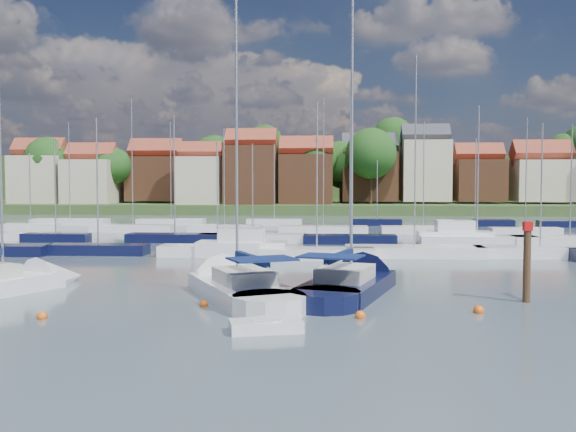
{
  "coord_description": "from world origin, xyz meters",
  "views": [
    {
      "loc": [
        1.76,
        -29.93,
        5.84
      ],
      "look_at": [
        -1.25,
        14.0,
        3.53
      ],
      "focal_mm": 40.0,
      "sensor_mm": 36.0,
      "label": 1
    }
  ],
  "objects": [
    {
      "name": "sailboat_left",
      "position": [
        -15.27,
        3.27,
        0.36
      ],
      "size": [
        7.07,
        10.98,
        14.68
      ],
      "rotation": [
        0.0,
        0.0,
        1.14
      ],
      "color": "white",
      "rests_on": "ground"
    },
    {
      "name": "buoy_e",
      "position": [
        4.03,
        6.67,
        0.0
      ],
      "size": [
        0.43,
        0.43,
        0.43
      ],
      "primitive_type": "sphere",
      "color": "#D85914",
      "rests_on": "ground"
    },
    {
      "name": "ground",
      "position": [
        0.0,
        40.0,
        0.0
      ],
      "size": [
        260.0,
        260.0,
        0.0
      ],
      "primitive_type": "plane",
      "color": "#43535B",
      "rests_on": "ground"
    },
    {
      "name": "buoy_c",
      "position": [
        -4.26,
        -0.3,
        0.0
      ],
      "size": [
        0.42,
        0.42,
        0.42
      ],
      "primitive_type": "sphere",
      "color": "#D85914",
      "rests_on": "ground"
    },
    {
      "name": "tender",
      "position": [
        -0.8,
        -5.29,
        0.23
      ],
      "size": [
        3.04,
        1.98,
        0.61
      ],
      "rotation": [
        0.0,
        0.0,
        0.26
      ],
      "color": "white",
      "rests_on": "ground"
    },
    {
      "name": "buoy_f",
      "position": [
        8.35,
        -0.98,
        0.0
      ],
      "size": [
        0.5,
        0.5,
        0.5
      ],
      "primitive_type": "sphere",
      "color": "#D85914",
      "rests_on": "ground"
    },
    {
      "name": "buoy_d",
      "position": [
        3.0,
        -2.5,
        0.0
      ],
      "size": [
        0.46,
        0.46,
        0.46
      ],
      "primitive_type": "sphere",
      "color": "#D85914",
      "rests_on": "ground"
    },
    {
      "name": "buoy_b",
      "position": [
        -10.62,
        -3.54,
        0.0
      ],
      "size": [
        0.46,
        0.46,
        0.46
      ],
      "primitive_type": "sphere",
      "color": "#D85914",
      "rests_on": "ground"
    },
    {
      "name": "timber_piling",
      "position": [
        11.24,
        1.75,
        0.94
      ],
      "size": [
        0.4,
        0.4,
        6.19
      ],
      "color": "#4C331E",
      "rests_on": "ground"
    },
    {
      "name": "sailboat_centre",
      "position": [
        -3.57,
        3.39,
        0.35
      ],
      "size": [
        8.76,
        13.08,
        17.45
      ],
      "rotation": [
        0.0,
        0.0,
        2.03
      ],
      "color": "white",
      "rests_on": "ground"
    },
    {
      "name": "far_shore_town",
      "position": [
        2.23,
        132.67,
        4.61
      ],
      "size": [
        212.46,
        90.0,
        22.27
      ],
      "color": "#384A25",
      "rests_on": "ground"
    },
    {
      "name": "sailboat_navy",
      "position": [
        3.12,
        4.91,
        0.35
      ],
      "size": [
        6.93,
        13.22,
        17.66
      ],
      "rotation": [
        0.0,
        0.0,
        1.28
      ],
      "color": "black",
      "rests_on": "ground"
    },
    {
      "name": "marina_field",
      "position": [
        1.91,
        35.15,
        0.43
      ],
      "size": [
        79.62,
        41.41,
        15.93
      ],
      "color": "white",
      "rests_on": "ground"
    }
  ]
}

